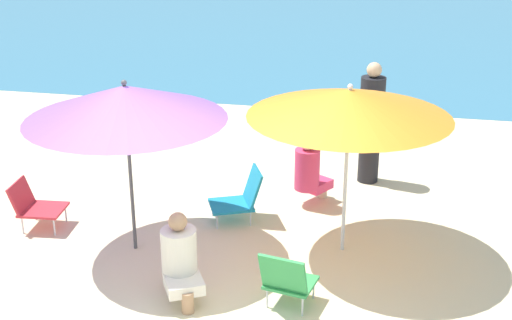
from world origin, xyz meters
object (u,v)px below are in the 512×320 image
(beach_chair_c, at_px, (241,197))
(person_c, at_px, (309,170))
(beach_chair_b, at_px, (287,279))
(person_a, at_px, (180,258))
(umbrella_orange, at_px, (349,103))
(person_b, at_px, (371,123))
(umbrella_purple, at_px, (125,102))
(beach_chair_a, at_px, (34,204))

(beach_chair_c, bearing_deg, person_c, -164.47)
(beach_chair_b, distance_m, person_c, 2.41)
(person_a, bearing_deg, beach_chair_c, 144.67)
(beach_chair_c, distance_m, person_c, 0.98)
(person_a, xyz_separation_m, person_c, (0.95, 2.40, 0.04))
(umbrella_orange, height_order, beach_chair_b, umbrella_orange)
(person_b, xyz_separation_m, person_c, (-0.70, -0.93, -0.36))
(umbrella_orange, bearing_deg, beach_chair_b, -108.08)
(person_a, height_order, person_c, person_c)
(person_c, bearing_deg, beach_chair_b, -145.84)
(umbrella_purple, xyz_separation_m, person_a, (0.81, -0.85, -1.28))
(umbrella_orange, xyz_separation_m, beach_chair_b, (-0.42, -1.29, -1.39))
(beach_chair_b, xyz_separation_m, person_a, (-1.06, 0.01, 0.11))
(umbrella_purple, distance_m, beach_chair_a, 1.97)
(beach_chair_b, xyz_separation_m, beach_chair_c, (-0.86, 1.79, -0.02))
(person_b, relative_size, person_c, 1.73)
(umbrella_orange, relative_size, beach_chair_b, 3.34)
(person_a, relative_size, person_c, 0.93)
(beach_chair_a, height_order, person_a, person_a)
(beach_chair_b, bearing_deg, beach_chair_c, 36.95)
(beach_chair_b, relative_size, beach_chair_c, 0.88)
(beach_chair_c, bearing_deg, umbrella_purple, 19.07)
(beach_chair_c, relative_size, person_b, 0.44)
(umbrella_purple, height_order, beach_chair_a, umbrella_purple)
(person_a, bearing_deg, person_c, 129.51)
(umbrella_orange, relative_size, beach_chair_c, 2.93)
(beach_chair_b, bearing_deg, person_c, 13.97)
(beach_chair_c, distance_m, person_a, 1.80)
(beach_chair_a, xyz_separation_m, beach_chair_c, (2.36, 0.68, 0.01))
(umbrella_orange, relative_size, person_b, 1.29)
(umbrella_purple, height_order, umbrella_orange, umbrella_purple)
(umbrella_orange, bearing_deg, person_b, 85.25)
(beach_chair_c, distance_m, person_b, 2.19)
(beach_chair_b, xyz_separation_m, person_b, (0.59, 3.34, 0.51))
(umbrella_orange, distance_m, person_c, 1.75)
(umbrella_orange, bearing_deg, umbrella_purple, -169.16)
(umbrella_orange, bearing_deg, person_c, 115.52)
(beach_chair_a, relative_size, person_b, 0.36)
(beach_chair_c, height_order, person_c, person_c)
(person_a, distance_m, person_c, 2.58)
(umbrella_purple, height_order, beach_chair_c, umbrella_purple)
(umbrella_orange, distance_m, person_b, 2.23)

